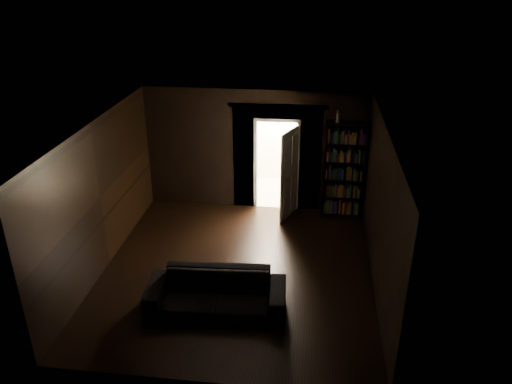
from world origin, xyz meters
TOP-DOWN VIEW (x-y plane):
  - ground at (0.00, 0.00)m, footprint 5.50×5.50m
  - room_walls at (-0.01, 1.07)m, footprint 5.02×5.61m
  - kitchen_alcove at (0.50, 3.87)m, footprint 2.20×1.80m
  - sofa at (-0.16, -1.17)m, footprint 2.34×1.12m
  - bookshelf at (2.00, 2.55)m, footprint 0.96×0.61m
  - refrigerator at (1.10, 4.11)m, footprint 0.83×0.78m
  - door at (0.82, 2.33)m, footprint 0.35×0.81m
  - figurine at (1.79, 2.53)m, footprint 0.10×0.10m
  - bottles at (1.15, 4.09)m, footprint 0.59×0.26m

SIDE VIEW (x-z plane):
  - ground at x=0.00m, z-range 0.00..0.00m
  - sofa at x=-0.16m, z-range 0.00..0.88m
  - refrigerator at x=1.10m, z-range 0.00..1.65m
  - door at x=0.82m, z-range 0.00..2.05m
  - bookshelf at x=2.00m, z-range 0.00..2.20m
  - kitchen_alcove at x=0.50m, z-range -0.09..2.51m
  - room_walls at x=-0.01m, z-range 0.26..3.10m
  - bottles at x=1.15m, z-range 1.65..1.89m
  - figurine at x=1.79m, z-range 2.20..2.48m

